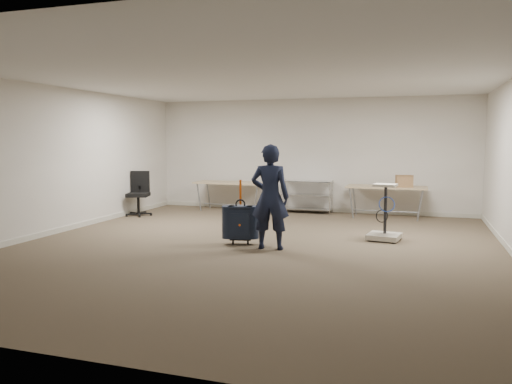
% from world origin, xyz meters
% --- Properties ---
extents(ground, '(9.00, 9.00, 0.00)m').
position_xyz_m(ground, '(0.00, 0.00, 0.00)').
color(ground, '#423728').
rests_on(ground, ground).
extents(room_shell, '(8.00, 9.00, 9.00)m').
position_xyz_m(room_shell, '(0.00, 1.38, 0.05)').
color(room_shell, beige).
rests_on(room_shell, ground).
extents(folding_table_left, '(1.80, 0.75, 0.73)m').
position_xyz_m(folding_table_left, '(-1.90, 3.95, 0.68)').
color(folding_table_left, tan).
rests_on(folding_table_left, ground).
extents(folding_table_right, '(1.80, 0.75, 0.73)m').
position_xyz_m(folding_table_right, '(1.90, 3.95, 0.68)').
color(folding_table_right, tan).
rests_on(folding_table_right, ground).
extents(wire_shelf, '(1.22, 0.47, 0.80)m').
position_xyz_m(wire_shelf, '(0.00, 4.20, 0.44)').
color(wire_shelf, silver).
rests_on(wire_shelf, ground).
extents(person, '(0.67, 0.48, 1.72)m').
position_xyz_m(person, '(0.28, -0.03, 0.86)').
color(person, black).
rests_on(person, ground).
extents(suitcase, '(0.45, 0.33, 1.11)m').
position_xyz_m(suitcase, '(-0.30, 0.17, 0.38)').
color(suitcase, '#151D31').
rests_on(suitcase, ground).
extents(office_chair, '(0.63, 0.63, 1.05)m').
position_xyz_m(office_chair, '(-3.71, 2.54, 0.32)').
color(office_chair, black).
rests_on(office_chair, ground).
extents(equipment_cart, '(0.63, 0.63, 1.01)m').
position_xyz_m(equipment_cart, '(2.03, 1.30, 0.26)').
color(equipment_cart, beige).
rests_on(equipment_cart, ground).
extents(cardboard_box, '(0.40, 0.33, 0.27)m').
position_xyz_m(cardboard_box, '(2.29, 3.87, 0.86)').
color(cardboard_box, '#9E8249').
rests_on(cardboard_box, folding_table_right).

